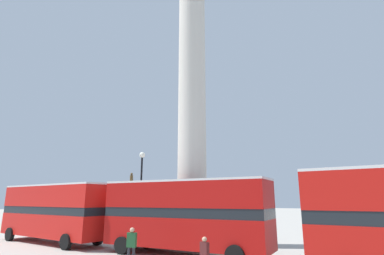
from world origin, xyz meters
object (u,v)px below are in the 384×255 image
object	(u,v)px
bus_a	(54,210)
bus_b	(184,213)
monument_column	(192,127)
street_lamp	(141,191)
equestrian_statue	(130,213)
pedestrian_by_plinth	(205,255)
pedestrian_near_lamp	(132,244)

from	to	relation	value
bus_a	bus_b	bearing A→B (deg)	7.44
bus_a	bus_b	size ratio (longest dim) A/B	1.06
monument_column	bus_a	world-z (taller)	monument_column
street_lamp	bus_a	bearing A→B (deg)	-152.63
equestrian_statue	pedestrian_by_plinth	world-z (taller)	equestrian_statue
bus_a	pedestrian_by_plinth	bearing A→B (deg)	-7.70
pedestrian_near_lamp	street_lamp	bearing A→B (deg)	-68.84
street_lamp	pedestrian_by_plinth	xyz separation A→B (m)	(8.95, -5.63, -2.93)
monument_column	pedestrian_by_plinth	bearing A→B (deg)	-53.48
bus_a	street_lamp	distance (m)	6.90
equestrian_statue	pedestrian_near_lamp	size ratio (longest dim) A/B	3.40
monument_column	pedestrian_near_lamp	bearing A→B (deg)	-79.79
bus_b	equestrian_statue	bearing A→B (deg)	140.01
street_lamp	pedestrian_by_plinth	bearing A→B (deg)	-32.17
pedestrian_by_plinth	bus_b	bearing A→B (deg)	-29.13
bus_a	equestrian_statue	world-z (taller)	equestrian_statue
bus_a	street_lamp	xyz separation A→B (m)	(5.99, 3.10, 1.45)
bus_b	street_lamp	xyz separation A→B (m)	(-5.40, 1.99, 1.45)
bus_b	pedestrian_near_lamp	size ratio (longest dim) A/B	5.74
pedestrian_near_lamp	monument_column	bearing A→B (deg)	-98.70
monument_column	pedestrian_near_lamp	size ratio (longest dim) A/B	13.22
monument_column	bus_b	bearing A→B (deg)	-62.83
equestrian_statue	street_lamp	world-z (taller)	street_lamp
pedestrian_near_lamp	pedestrian_by_plinth	world-z (taller)	pedestrian_near_lamp
bus_a	pedestrian_near_lamp	world-z (taller)	bus_a
equestrian_statue	monument_column	bearing A→B (deg)	-58.23
bus_a	equestrian_statue	distance (m)	11.14
monument_column	bus_a	distance (m)	12.38
equestrian_statue	street_lamp	xyz separation A→B (m)	(8.61, -7.71, 2.07)
bus_a	bus_b	world-z (taller)	bus_b
pedestrian_by_plinth	street_lamp	bearing A→B (deg)	-15.63
bus_a	street_lamp	size ratio (longest dim) A/B	1.62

